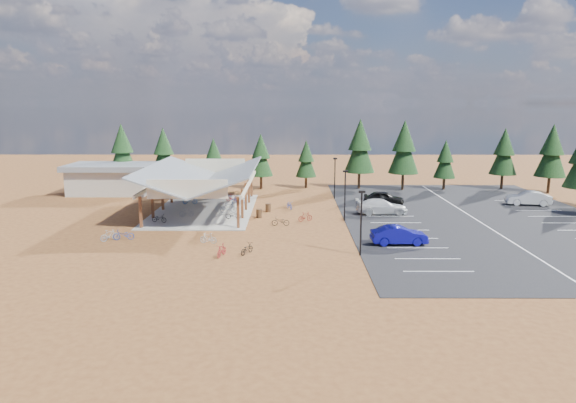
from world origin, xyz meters
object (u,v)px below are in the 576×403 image
at_px(bike_10, 124,235).
at_px(bike_16, 281,221).
at_px(outbuilding, 112,178).
at_px(bike_13, 208,238).
at_px(lamp_post_1, 345,192).
at_px(car_1, 399,235).
at_px(bike_12, 247,249).
at_px(bike_3, 199,194).
at_px(bike_1, 187,212).
at_px(bike_5, 229,208).
at_px(bike_9, 110,235).
at_px(bike_11, 222,250).
at_px(lamp_post_0, 361,218).
at_px(lamp_post_2, 335,175).
at_px(bike_6, 239,199).
at_px(bike_0, 159,218).
at_px(trash_bin_0, 259,213).
at_px(car_3, 382,207).
at_px(trash_bin_1, 268,208).
at_px(bike_4, 233,215).
at_px(bike_pavilion, 204,176).
at_px(car_4, 384,198).
at_px(car_9, 528,198).
at_px(bike_2, 190,200).
at_px(bike_14, 290,205).
at_px(bike_15, 305,217).
at_px(bike_7, 232,198).

relative_size(bike_10, bike_16, 1.04).
height_order(outbuilding, bike_13, outbuilding).
bearing_deg(lamp_post_1, car_1, -67.55).
bearing_deg(bike_12, bike_3, -43.48).
distance_m(bike_1, bike_5, 4.58).
relative_size(bike_9, bike_11, 1.02).
xyz_separation_m(bike_3, car_1, (20.54, -20.90, 0.21)).
height_order(lamp_post_0, bike_16, lamp_post_0).
bearing_deg(lamp_post_2, bike_6, -164.32).
relative_size(lamp_post_2, bike_0, 3.27).
bearing_deg(lamp_post_2, trash_bin_0, -129.58).
bearing_deg(trash_bin_0, bike_12, -90.75).
height_order(bike_10, car_3, car_3).
xyz_separation_m(trash_bin_1, bike_3, (-8.98, 7.66, 0.16)).
xyz_separation_m(trash_bin_1, bike_4, (-3.40, -3.95, 0.05)).
bearing_deg(trash_bin_1, bike_16, -77.30).
distance_m(bike_pavilion, trash_bin_1, 7.88).
xyz_separation_m(bike_0, car_4, (23.89, 9.50, 0.32)).
bearing_deg(bike_5, bike_11, 177.71).
bearing_deg(bike_5, car_9, -89.19).
height_order(bike_11, car_4, car_4).
height_order(bike_12, bike_16, bike_16).
bearing_deg(bike_11, bike_pavilion, 121.22).
relative_size(lamp_post_2, car_3, 0.95).
xyz_separation_m(bike_1, bike_9, (-4.80, -9.28, -0.05)).
bearing_deg(bike_0, bike_2, 8.44).
distance_m(trash_bin_1, bike_16, 6.74).
height_order(trash_bin_0, bike_12, trash_bin_0).
relative_size(bike_4, bike_10, 0.87).
bearing_deg(car_1, bike_12, 100.30).
distance_m(bike_1, bike_16, 10.51).
relative_size(bike_14, car_3, 0.32).
bearing_deg(bike_12, bike_pavilion, -41.99).
distance_m(trash_bin_1, bike_2, 10.14).
height_order(lamp_post_0, bike_3, lamp_post_0).
bearing_deg(car_9, bike_1, -70.96).
distance_m(lamp_post_1, car_9, 23.72).
bearing_deg(trash_bin_0, lamp_post_2, 50.42).
bearing_deg(bike_13, bike_14, 170.56).
relative_size(bike_16, car_1, 0.36).
xyz_separation_m(bike_15, car_3, (8.27, 3.46, 0.35)).
relative_size(bike_6, bike_12, 1.04).
relative_size(outbuilding, bike_2, 6.56).
distance_m(trash_bin_1, car_4, 13.91).
height_order(bike_3, bike_6, bike_3).
distance_m(bike_9, car_4, 31.02).
bearing_deg(bike_0, bike_6, -19.00).
xyz_separation_m(bike_3, bike_7, (4.43, -2.12, -0.05)).
distance_m(lamp_post_0, bike_0, 21.50).
distance_m(bike_4, bike_13, 9.11).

